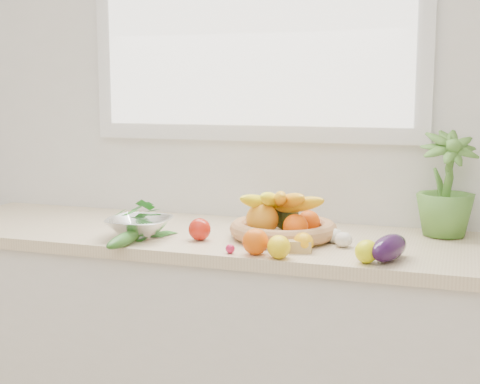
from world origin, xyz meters
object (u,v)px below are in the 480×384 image
(fruit_basket, at_px, (282,223))
(eggplant, at_px, (389,248))
(apple, at_px, (200,229))
(potted_herb, at_px, (446,184))
(colander_with_spinach, at_px, (139,221))
(cucumber, at_px, (125,239))

(fruit_basket, bearing_deg, eggplant, -27.12)
(apple, height_order, fruit_basket, fruit_basket)
(potted_herb, bearing_deg, apple, -157.03)
(apple, relative_size, potted_herb, 0.21)
(apple, relative_size, fruit_basket, 0.16)
(apple, relative_size, eggplant, 0.39)
(apple, bearing_deg, fruit_basket, 25.71)
(eggplant, bearing_deg, potted_herb, 70.28)
(fruit_basket, height_order, colander_with_spinach, fruit_basket)
(cucumber, bearing_deg, apple, 36.92)
(apple, distance_m, potted_herb, 0.84)
(cucumber, bearing_deg, potted_herb, 26.15)
(fruit_basket, bearing_deg, colander_with_spinach, -162.18)
(apple, xyz_separation_m, potted_herb, (0.76, 0.32, 0.14))
(colander_with_spinach, bearing_deg, apple, 7.29)
(potted_herb, height_order, fruit_basket, potted_herb)
(potted_herb, bearing_deg, fruit_basket, -158.40)
(potted_herb, relative_size, colander_with_spinach, 1.57)
(potted_herb, bearing_deg, eggplant, -109.72)
(apple, xyz_separation_m, colander_with_spinach, (-0.21, -0.03, 0.02))
(eggplant, height_order, colander_with_spinach, colander_with_spinach)
(apple, height_order, eggplant, eggplant)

